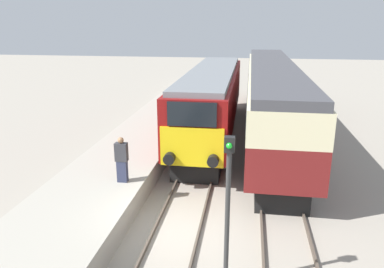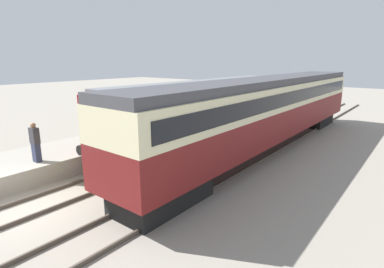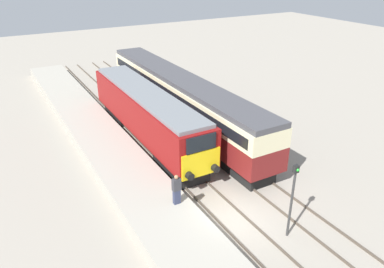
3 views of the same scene
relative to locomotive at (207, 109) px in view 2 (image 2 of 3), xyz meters
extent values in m
plane|color=gray|center=(0.00, -10.87, -2.18)|extent=(120.00, 120.00, 0.00)
cube|color=#9E998C|center=(-3.30, -2.87, -1.76)|extent=(3.50, 50.00, 0.84)
cube|color=#4C4238|center=(-0.72, -5.87, -2.11)|extent=(0.07, 60.00, 0.14)
cube|color=#4C4238|center=(0.72, -5.87, -2.11)|extent=(0.07, 60.00, 0.14)
cube|color=#4C4238|center=(2.68, -5.87, -2.11)|extent=(0.07, 60.00, 0.14)
cube|color=#4C4238|center=(4.12, -5.87, -2.11)|extent=(0.07, 60.00, 0.14)
cube|color=black|center=(0.00, -5.12, -1.68)|extent=(2.03, 4.00, 1.00)
cube|color=black|center=(0.00, 5.20, -1.68)|extent=(2.03, 4.00, 1.00)
cube|color=maroon|center=(0.00, 0.04, 0.13)|extent=(2.70, 15.32, 2.61)
cube|color=yellow|center=(0.00, -7.66, -0.39)|extent=(2.48, 0.10, 1.57)
cube|color=black|center=(0.00, -7.66, 0.92)|extent=(1.89, 0.10, 0.94)
cube|color=slate|center=(0.00, 0.04, 1.56)|extent=(2.38, 14.70, 0.24)
cylinder|color=black|center=(-0.85, -7.87, -0.83)|extent=(0.44, 0.35, 0.44)
cylinder|color=black|center=(0.85, -7.87, -0.83)|extent=(0.44, 0.35, 0.44)
cube|color=black|center=(3.40, -7.45, -1.70)|extent=(1.89, 3.60, 0.95)
cube|color=black|center=(3.40, 10.09, -1.70)|extent=(1.89, 3.60, 0.95)
cube|color=maroon|center=(3.40, 1.32, -0.44)|extent=(2.70, 21.94, 1.57)
cube|color=beige|center=(3.40, 1.32, 0.96)|extent=(2.71, 21.94, 1.23)
cube|color=black|center=(3.40, 1.32, 0.96)|extent=(2.75, 21.06, 0.68)
cube|color=#424247|center=(3.40, 1.32, 1.76)|extent=(2.48, 21.94, 0.36)
cube|color=#2D334C|center=(-2.32, -9.12, -0.93)|extent=(0.36, 0.24, 0.80)
cube|color=#333338|center=(-2.32, -9.12, -0.20)|extent=(0.44, 0.26, 0.67)
sphere|color=#9E704C|center=(-2.32, -9.12, 0.25)|extent=(0.22, 0.22, 0.22)
camera|label=1|loc=(2.07, -21.17, 4.26)|focal=35.00mm
camera|label=2|loc=(10.32, -14.50, 2.86)|focal=28.00mm
camera|label=3|loc=(-9.52, -23.43, 10.22)|focal=35.00mm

